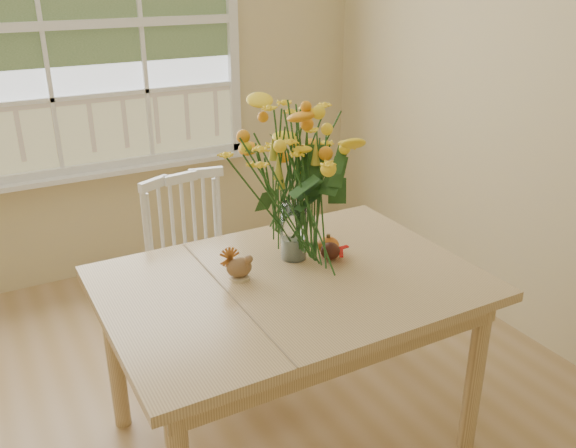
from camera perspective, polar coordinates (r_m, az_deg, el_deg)
wall_back at (r=3.78m, az=-21.74°, el=13.83°), size 4.00×0.02×2.70m
window at (r=3.72m, az=-22.07°, el=16.50°), size 2.42×0.12×1.74m
dining_table at (r=2.38m, az=0.23°, el=-7.10°), size 1.40×1.00×0.75m
windsor_chair at (r=3.00m, az=-8.66°, el=-3.59°), size 0.48×0.47×0.93m
flower_vase at (r=2.36m, az=0.54°, el=4.49°), size 0.49×0.49×0.58m
pumpkin at (r=2.52m, az=3.77°, el=-2.07°), size 0.09×0.09×0.07m
turkey_figurine at (r=2.32m, az=-4.59°, el=-4.09°), size 0.11×0.09×0.12m
dark_gourd at (r=2.47m, az=3.97°, el=-2.63°), size 0.13×0.10×0.07m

